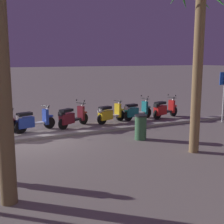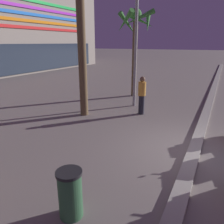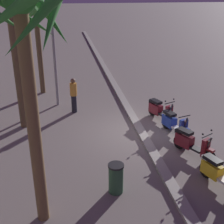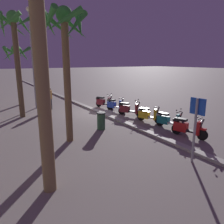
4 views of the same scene
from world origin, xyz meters
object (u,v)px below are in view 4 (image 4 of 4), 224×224
object	(u,v)px
palm_tree_far_corner	(16,60)
palm_tree_mid_walkway	(16,41)
street_lamp	(32,49)
scooter_maroon_gap_after_mid	(104,102)
crossing_sign	(196,123)
palm_tree_near_sign	(36,1)
litter_bin	(101,121)
scooter_yellow_tail_end	(148,115)
scooter_teal_far_back	(168,120)
scooter_red_last_in_row	(186,127)
scooter_maroon_mid_rear	(128,109)
scooter_blue_mid_front	(115,105)
palm_tree_by_mall_entrance	(65,41)
pedestrian_strolling_near_curb	(50,98)

from	to	relation	value
palm_tree_far_corner	palm_tree_mid_walkway	bearing A→B (deg)	172.48
palm_tree_far_corner	street_lamp	size ratio (longest dim) A/B	0.66
scooter_maroon_gap_after_mid	crossing_sign	distance (m)	10.36
palm_tree_near_sign	litter_bin	world-z (taller)	palm_tree_near_sign
scooter_yellow_tail_end	palm_tree_far_corner	xyz separation A→B (m)	(9.85, 5.73, 3.30)
scooter_teal_far_back	crossing_sign	world-z (taller)	crossing_sign
scooter_red_last_in_row	scooter_maroon_mid_rear	distance (m)	4.94
scooter_maroon_mid_rear	scooter_blue_mid_front	bearing A→B (deg)	0.71
palm_tree_mid_walkway	street_lamp	xyz separation A→B (m)	(2.41, -1.43, -0.37)
scooter_yellow_tail_end	palm_tree_far_corner	bearing A→B (deg)	30.18
palm_tree_by_mall_entrance	street_lamp	xyz separation A→B (m)	(8.32, -0.39, 0.01)
crossing_sign	litter_bin	bearing A→B (deg)	11.06
palm_tree_near_sign	scooter_blue_mid_front	bearing A→B (deg)	-42.82
scooter_teal_far_back	scooter_maroon_gap_after_mid	world-z (taller)	same
scooter_maroon_gap_after_mid	scooter_red_last_in_row	bearing A→B (deg)	-179.33
palm_tree_far_corner	street_lamp	world-z (taller)	street_lamp
scooter_maroon_mid_rear	street_lamp	distance (m)	8.58
scooter_teal_far_back	palm_tree_mid_walkway	distance (m)	10.44
scooter_yellow_tail_end	palm_tree_by_mall_entrance	distance (m)	6.68
palm_tree_mid_walkway	scooter_blue_mid_front	bearing A→B (deg)	-105.32
scooter_red_last_in_row	scooter_teal_far_back	bearing A→B (deg)	-10.81
scooter_yellow_tail_end	scooter_red_last_in_row	bearing A→B (deg)	177.45
scooter_red_last_in_row	scooter_maroon_mid_rear	world-z (taller)	same
palm_tree_far_corner	litter_bin	xyz separation A→B (m)	(-9.65, -2.56, -3.26)
scooter_yellow_tail_end	palm_tree_near_sign	xyz separation A→B (m)	(-4.04, 7.23, 4.63)
scooter_teal_far_back	palm_tree_near_sign	size ratio (longest dim) A/B	0.27
scooter_red_last_in_row	scooter_maroon_mid_rear	xyz separation A→B (m)	(4.94, -0.05, -0.00)
palm_tree_near_sign	palm_tree_far_corner	xyz separation A→B (m)	(13.89, -1.50, -1.33)
scooter_yellow_tail_end	scooter_maroon_gap_after_mid	distance (m)	5.11
crossing_sign	palm_tree_far_corner	bearing A→B (deg)	13.54
scooter_red_last_in_row	scooter_maroon_mid_rear	bearing A→B (deg)	-0.62
scooter_maroon_mid_rear	palm_tree_mid_walkway	bearing A→B (deg)	61.16
scooter_maroon_gap_after_mid	litter_bin	distance (m)	5.72
palm_tree_near_sign	scooter_maroon_gap_after_mid	bearing A→B (deg)	-37.42
scooter_maroon_mid_rear	palm_tree_near_sign	xyz separation A→B (m)	(-5.96, 7.15, 4.61)
scooter_teal_far_back	palm_tree_by_mall_entrance	distance (m)	6.85
scooter_blue_mid_front	scooter_teal_far_back	bearing A→B (deg)	-177.21
scooter_red_last_in_row	palm_tree_mid_walkway	size ratio (longest dim) A/B	0.27
scooter_yellow_tail_end	scooter_blue_mid_front	size ratio (longest dim) A/B	0.93
palm_tree_by_mall_entrance	scooter_yellow_tail_end	bearing A→B (deg)	-83.89
scooter_yellow_tail_end	palm_tree_mid_walkway	size ratio (longest dim) A/B	0.25
palm_tree_near_sign	pedestrian_strolling_near_curb	distance (m)	11.88
crossing_sign	litter_bin	xyz separation A→B (m)	(5.22, 1.02, -1.02)
scooter_blue_mid_front	pedestrian_strolling_near_curb	size ratio (longest dim) A/B	1.06
palm_tree_by_mall_entrance	pedestrian_strolling_near_curb	size ratio (longest dim) A/B	3.44
palm_tree_far_corner	pedestrian_strolling_near_curb	bearing A→B (deg)	-153.04
crossing_sign	palm_tree_near_sign	size ratio (longest dim) A/B	0.35
scooter_maroon_gap_after_mid	pedestrian_strolling_near_curb	bearing A→B (deg)	68.46
scooter_maroon_gap_after_mid	crossing_sign	bearing A→B (deg)	169.28
crossing_sign	litter_bin	size ratio (longest dim) A/B	2.53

